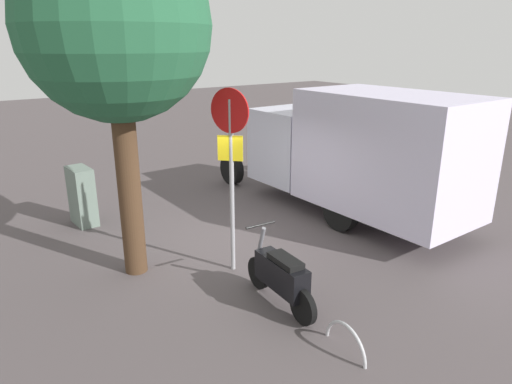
% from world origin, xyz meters
% --- Properties ---
extents(ground_plane, '(60.00, 60.00, 0.00)m').
position_xyz_m(ground_plane, '(0.00, 0.00, 0.00)').
color(ground_plane, '#4F4648').
extents(box_truck_near, '(7.22, 2.27, 3.01)m').
position_xyz_m(box_truck_near, '(-0.33, -3.35, 1.64)').
color(box_truck_near, black).
rests_on(box_truck_near, ground).
extents(motorcycle, '(1.81, 0.55, 1.20)m').
position_xyz_m(motorcycle, '(-2.52, 0.61, 0.52)').
color(motorcycle, black).
rests_on(motorcycle, ground).
extents(stop_sign, '(0.71, 0.33, 3.33)m').
position_xyz_m(stop_sign, '(-1.03, 0.57, 2.22)').
color(stop_sign, '#9E9EA3').
rests_on(stop_sign, ground).
extents(street_tree, '(3.06, 3.06, 5.82)m').
position_xyz_m(street_tree, '(-0.04, 2.05, 4.24)').
color(street_tree, '#47301E').
rests_on(street_tree, ground).
extents(utility_cabinet, '(0.80, 0.46, 1.35)m').
position_xyz_m(utility_cabinet, '(2.86, 2.15, 0.67)').
color(utility_cabinet, slate).
rests_on(utility_cabinet, ground).
extents(bike_rack_hoop, '(0.85, 0.15, 0.85)m').
position_xyz_m(bike_rack_hoop, '(-3.95, 0.61, 0.00)').
color(bike_rack_hoop, '#B7B7BC').
rests_on(bike_rack_hoop, ground).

